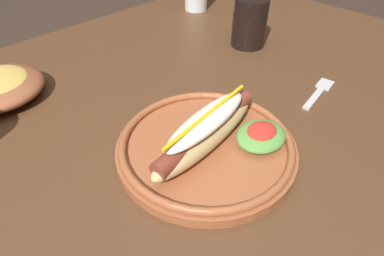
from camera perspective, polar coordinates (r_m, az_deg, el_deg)
dining_table at (r=0.65m, az=-3.29°, el=-2.11°), size 1.41×0.92×0.74m
hot_dog_plate at (r=0.48m, az=3.08°, el=-2.35°), size 0.27×0.27×0.08m
fork at (r=0.67m, az=21.66°, el=6.05°), size 0.12×0.04×0.00m
soda_cup at (r=0.80m, az=10.17°, el=17.94°), size 0.08×0.08×0.11m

